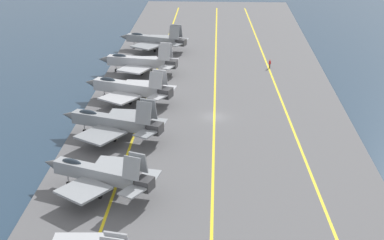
% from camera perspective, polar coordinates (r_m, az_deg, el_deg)
% --- Properties ---
extents(ground_plane, '(2000.00, 2000.00, 0.00)m').
position_cam_1_polar(ground_plane, '(95.53, 2.17, 0.10)').
color(ground_plane, '#23384C').
extents(carrier_deck, '(195.81, 43.53, 0.40)m').
position_cam_1_polar(carrier_deck, '(95.46, 2.17, 0.21)').
color(carrier_deck, '#565659').
rests_on(carrier_deck, ground).
extents(deck_stripe_foul_line, '(176.10, 7.52, 0.01)m').
position_cam_1_polar(deck_stripe_foul_line, '(96.10, 9.33, 0.21)').
color(deck_stripe_foul_line, yellow).
rests_on(deck_stripe_foul_line, carrier_deck).
extents(deck_stripe_centerline, '(176.23, 0.36, 0.01)m').
position_cam_1_polar(deck_stripe_centerline, '(95.38, 2.18, 0.33)').
color(deck_stripe_centerline, yellow).
rests_on(deck_stripe_centerline, carrier_deck).
extents(deck_stripe_edge_line, '(176.23, 1.25, 0.01)m').
position_cam_1_polar(deck_stripe_edge_line, '(96.16, -4.97, 0.44)').
color(deck_stripe_edge_line, yellow).
rests_on(deck_stripe_edge_line, carrier_deck).
extents(parked_jet_second, '(12.50, 15.35, 6.18)m').
position_cam_1_polar(parked_jet_second, '(72.22, -9.05, -5.18)').
color(parked_jet_second, gray).
rests_on(parked_jet_second, carrier_deck).
extents(parked_jet_third, '(13.99, 16.54, 6.65)m').
position_cam_1_polar(parked_jet_third, '(87.40, -7.70, -0.18)').
color(parked_jet_third, gray).
rests_on(parked_jet_third, carrier_deck).
extents(parked_jet_fourth, '(13.00, 16.68, 6.15)m').
position_cam_1_polar(parked_jet_fourth, '(101.86, -6.17, 3.12)').
color(parked_jet_fourth, '#A8AAAF').
rests_on(parked_jet_fourth, carrier_deck).
extents(parked_jet_fifth, '(12.06, 16.27, 6.40)m').
position_cam_1_polar(parked_jet_fifth, '(117.05, -5.18, 5.66)').
color(parked_jet_fifth, '#A8AAAF').
rests_on(parked_jet_fifth, carrier_deck).
extents(parked_jet_sixth, '(13.20, 16.23, 6.26)m').
position_cam_1_polar(parked_jet_sixth, '(133.20, -3.75, 7.78)').
color(parked_jet_sixth, gray).
rests_on(parked_jet_sixth, carrier_deck).
extents(crew_red_vest, '(0.40, 0.46, 1.79)m').
position_cam_1_polar(crew_red_vest, '(121.29, 7.56, 5.46)').
color(crew_red_vest, '#383328').
rests_on(crew_red_vest, carrier_deck).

